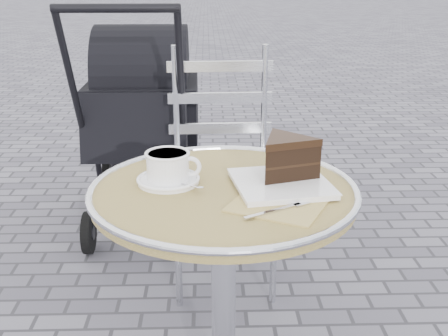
{
  "coord_description": "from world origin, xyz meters",
  "views": [
    {
      "loc": [
        -0.04,
        -1.38,
        1.29
      ],
      "look_at": [
        0.0,
        0.02,
        0.78
      ],
      "focal_mm": 45.0,
      "sensor_mm": 36.0,
      "label": 1
    }
  ],
  "objects_px": {
    "cake_plate_set": "(285,163)",
    "bistro_chair": "(222,138)",
    "cappuccino_set": "(169,169)",
    "baby_stroller": "(143,123)",
    "cafe_table": "(223,244)"
  },
  "relations": [
    {
      "from": "cafe_table",
      "to": "cake_plate_set",
      "type": "relative_size",
      "value": 1.86
    },
    {
      "from": "cake_plate_set",
      "to": "bistro_chair",
      "type": "relative_size",
      "value": 0.4
    },
    {
      "from": "cake_plate_set",
      "to": "bistro_chair",
      "type": "xyz_separation_m",
      "value": [
        -0.15,
        0.83,
        -0.18
      ]
    },
    {
      "from": "cake_plate_set",
      "to": "baby_stroller",
      "type": "distance_m",
      "value": 1.53
    },
    {
      "from": "cafe_table",
      "to": "bistro_chair",
      "type": "distance_m",
      "value": 0.86
    },
    {
      "from": "cappuccino_set",
      "to": "cake_plate_set",
      "type": "relative_size",
      "value": 0.44
    },
    {
      "from": "bistro_chair",
      "to": "baby_stroller",
      "type": "xyz_separation_m",
      "value": [
        -0.39,
        0.57,
        -0.09
      ]
    },
    {
      "from": "bistro_chair",
      "to": "cake_plate_set",
      "type": "bearing_deg",
      "value": -81.96
    },
    {
      "from": "cafe_table",
      "to": "cake_plate_set",
      "type": "xyz_separation_m",
      "value": [
        0.17,
        0.02,
        0.22
      ]
    },
    {
      "from": "cappuccino_set",
      "to": "baby_stroller",
      "type": "distance_m",
      "value": 1.42
    },
    {
      "from": "baby_stroller",
      "to": "bistro_chair",
      "type": "bearing_deg",
      "value": -55.72
    },
    {
      "from": "bistro_chair",
      "to": "baby_stroller",
      "type": "relative_size",
      "value": 0.85
    },
    {
      "from": "cappuccino_set",
      "to": "cake_plate_set",
      "type": "distance_m",
      "value": 0.31
    },
    {
      "from": "cappuccino_set",
      "to": "baby_stroller",
      "type": "height_order",
      "value": "baby_stroller"
    },
    {
      "from": "cafe_table",
      "to": "bistro_chair",
      "type": "xyz_separation_m",
      "value": [
        0.02,
        0.86,
        0.04
      ]
    }
  ]
}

